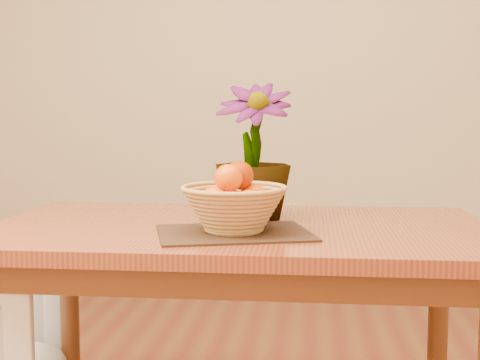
# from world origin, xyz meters

# --- Properties ---
(wall_back) EXTENTS (4.00, 0.02, 2.70)m
(wall_back) POSITION_xyz_m (0.00, 2.25, 1.35)
(wall_back) COLOR beige
(wall_back) RESTS_ON floor
(table) EXTENTS (1.40, 0.80, 0.75)m
(table) POSITION_xyz_m (0.00, 0.30, 0.66)
(table) COLOR maroon
(table) RESTS_ON floor
(placemat) EXTENTS (0.46, 0.39, 0.01)m
(placemat) POSITION_xyz_m (0.00, 0.16, 0.75)
(placemat) COLOR #321B12
(placemat) RESTS_ON table
(wicker_basket) EXTENTS (0.28, 0.28, 0.11)m
(wicker_basket) POSITION_xyz_m (0.00, 0.16, 0.81)
(wicker_basket) COLOR tan
(wicker_basket) RESTS_ON placemat
(orange_pile) EXTENTS (0.17, 0.16, 0.14)m
(orange_pile) POSITION_xyz_m (0.01, 0.17, 0.86)
(orange_pile) COLOR #F45403
(orange_pile) RESTS_ON wicker_basket
(potted_plant) EXTENTS (0.23, 0.23, 0.40)m
(potted_plant) POSITION_xyz_m (0.03, 0.40, 0.95)
(potted_plant) COLOR #1C4B15
(potted_plant) RESTS_ON table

